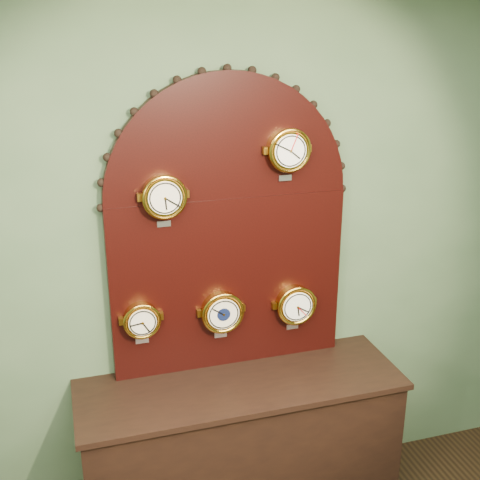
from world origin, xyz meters
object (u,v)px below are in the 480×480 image
object	(u,v)px
roman_clock	(164,196)
hygrometer	(142,320)
tide_clock	(295,304)
display_board	(228,218)
barometer	(222,312)
shop_counter	(241,453)
arabic_clock	(288,150)

from	to	relation	value
roman_clock	hygrometer	size ratio (longest dim) A/B	1.11
roman_clock	tide_clock	xyz separation A→B (m)	(0.67, -0.00, -0.64)
display_board	roman_clock	distance (m)	0.36
roman_clock	barometer	world-z (taller)	roman_clock
roman_clock	barometer	bearing A→B (deg)	-0.09
shop_counter	display_board	world-z (taller)	display_board
roman_clock	arabic_clock	bearing A→B (deg)	-0.01
hygrometer	tide_clock	xyz separation A→B (m)	(0.80, -0.00, -0.03)
shop_counter	hygrometer	world-z (taller)	hygrometer
display_board	hygrometer	distance (m)	0.65
display_board	arabic_clock	size ratio (longest dim) A/B	5.77
display_board	hygrometer	world-z (taller)	display_board
display_board	shop_counter	bearing A→B (deg)	-90.00
display_board	barometer	world-z (taller)	display_board
shop_counter	arabic_clock	size ratio (longest dim) A/B	6.03
arabic_clock	barometer	size ratio (longest dim) A/B	0.98
tide_clock	display_board	bearing A→B (deg)	169.04
shop_counter	roman_clock	xyz separation A→B (m)	(-0.32, 0.15, 1.38)
display_board	roman_clock	bearing A→B (deg)	-168.46
roman_clock	hygrometer	bearing A→B (deg)	179.70
arabic_clock	shop_counter	bearing A→B (deg)	-151.24
roman_clock	display_board	bearing A→B (deg)	11.54
hygrometer	barometer	bearing A→B (deg)	-0.16
shop_counter	display_board	distance (m)	1.25
hygrometer	barometer	world-z (taller)	barometer
roman_clock	arabic_clock	size ratio (longest dim) A/B	0.99
display_board	barometer	distance (m)	0.48
display_board	roman_clock	size ratio (longest dim) A/B	5.85
display_board	tide_clock	world-z (taller)	display_board
roman_clock	barometer	distance (m)	0.68
shop_counter	display_board	bearing A→B (deg)	90.00
shop_counter	tide_clock	size ratio (longest dim) A/B	5.99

